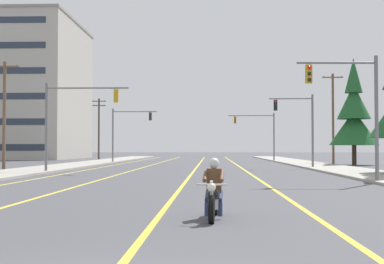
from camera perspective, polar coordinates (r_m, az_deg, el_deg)
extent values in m
cube|color=yellow|center=(51.04, 0.63, -3.63)|extent=(0.16, 100.00, 0.01)
cube|color=yellow|center=(51.37, -4.57, -3.61)|extent=(0.16, 100.00, 0.01)
cube|color=yellow|center=(51.09, 4.97, -3.62)|extent=(0.16, 100.00, 0.01)
cube|color=yellow|center=(51.92, -8.62, -3.57)|extent=(0.16, 100.00, 0.01)
cube|color=#9E998E|center=(47.07, 14.24, -3.65)|extent=(4.40, 110.00, 0.14)
cube|color=#9E998E|center=(47.84, -13.79, -3.62)|extent=(4.40, 110.00, 0.14)
cylinder|color=black|center=(12.14, 2.11, -8.27)|extent=(0.16, 0.65, 0.64)
cylinder|color=black|center=(13.68, 2.50, -7.53)|extent=(0.16, 0.65, 0.64)
cylinder|color=silver|center=(12.21, 2.13, -6.75)|extent=(0.09, 0.33, 0.68)
sphere|color=white|center=(12.05, 2.09, -5.93)|extent=(0.20, 0.20, 0.20)
cylinder|color=silver|center=(12.24, 2.15, -5.63)|extent=(0.70, 0.09, 0.04)
ellipsoid|color=black|center=(12.77, 2.28, -6.68)|extent=(0.35, 0.58, 0.28)
cube|color=silver|center=(12.91, 2.32, -7.65)|extent=(0.27, 0.45, 0.24)
cube|color=black|center=(13.21, 2.40, -6.78)|extent=(0.31, 0.54, 0.12)
cube|color=black|center=(13.61, 2.49, -6.29)|extent=(0.22, 0.37, 0.08)
cylinder|color=silver|center=(13.32, 1.81, -7.77)|extent=(0.11, 0.55, 0.08)
cube|color=brown|center=(13.14, 2.38, -5.14)|extent=(0.37, 0.26, 0.56)
sphere|color=silver|center=(13.10, 2.38, -3.36)|extent=(0.26, 0.26, 0.26)
cylinder|color=navy|center=(13.02, 2.97, -6.85)|extent=(0.17, 0.45, 0.30)
cylinder|color=navy|center=(12.87, 3.03, -8.25)|extent=(0.12, 0.16, 0.35)
cylinder|color=brown|center=(12.87, 3.21, -4.77)|extent=(0.13, 0.53, 0.27)
cylinder|color=navy|center=(13.04, 1.73, -6.84)|extent=(0.17, 0.45, 0.30)
cylinder|color=navy|center=(12.89, 1.59, -8.24)|extent=(0.12, 0.16, 0.35)
cylinder|color=brown|center=(12.89, 1.43, -4.77)|extent=(0.13, 0.53, 0.27)
cylinder|color=slate|center=(27.36, 19.13, 1.30)|extent=(0.18, 0.18, 6.20)
cylinder|color=slate|center=(27.07, 15.18, 7.15)|extent=(3.86, 0.26, 0.11)
cube|color=#B79319|center=(26.67, 12.37, 6.07)|extent=(0.31, 0.25, 0.90)
sphere|color=red|center=(26.56, 12.44, 6.76)|extent=(0.18, 0.18, 0.18)
sphere|color=black|center=(26.52, 12.44, 6.12)|extent=(0.18, 0.18, 0.18)
sphere|color=black|center=(26.48, 12.45, 5.47)|extent=(0.18, 0.18, 0.18)
cylinder|color=slate|center=(38.17, -15.31, 0.44)|extent=(0.18, 0.18, 6.20)
cylinder|color=slate|center=(37.65, -11.11, 4.64)|extent=(5.70, 0.18, 0.11)
cube|color=#B79319|center=(37.21, -8.11, 3.84)|extent=(0.30, 0.24, 0.90)
sphere|color=red|center=(37.40, -8.07, 4.28)|extent=(0.18, 0.18, 0.18)
sphere|color=black|center=(37.37, -8.07, 3.82)|extent=(0.18, 0.18, 0.18)
sphere|color=black|center=(37.34, -8.07, 3.36)|extent=(0.18, 0.18, 0.18)
cylinder|color=slate|center=(45.70, 12.77, 0.08)|extent=(0.18, 0.18, 6.20)
cylinder|color=slate|center=(45.61, 10.50, 3.53)|extent=(3.62, 0.19, 0.11)
cube|color=black|center=(45.42, 8.92, 2.85)|extent=(0.30, 0.25, 0.90)
sphere|color=red|center=(45.29, 8.93, 3.24)|extent=(0.18, 0.18, 0.18)
sphere|color=black|center=(45.26, 8.94, 2.86)|extent=(0.18, 0.18, 0.18)
sphere|color=black|center=(45.24, 8.94, 2.48)|extent=(0.18, 0.18, 0.18)
cylinder|color=slate|center=(61.53, -8.47, -0.40)|extent=(0.18, 0.18, 6.20)
cylinder|color=slate|center=(61.24, -6.12, 2.18)|extent=(5.06, 0.11, 0.11)
cube|color=black|center=(60.98, -4.48, 1.67)|extent=(0.30, 0.24, 0.90)
sphere|color=red|center=(61.15, -4.46, 1.94)|extent=(0.18, 0.18, 0.18)
sphere|color=black|center=(61.13, -4.46, 1.66)|extent=(0.18, 0.18, 0.18)
sphere|color=black|center=(61.11, -4.46, 1.38)|extent=(0.18, 0.18, 0.18)
cylinder|color=slate|center=(68.82, 8.75, -0.53)|extent=(0.18, 0.18, 6.20)
cylinder|color=slate|center=(68.72, 6.32, 1.75)|extent=(5.83, 0.24, 0.11)
cube|color=#B79319|center=(68.62, 4.62, 1.29)|extent=(0.31, 0.25, 0.90)
sphere|color=red|center=(68.48, 4.63, 1.55)|extent=(0.18, 0.18, 0.18)
sphere|color=black|center=(68.46, 4.63, 1.30)|extent=(0.18, 0.18, 0.18)
sphere|color=black|center=(68.45, 4.63, 1.05)|extent=(0.18, 0.18, 0.18)
cylinder|color=brown|center=(45.07, -19.43, 1.69)|extent=(0.26, 0.26, 8.61)
cube|color=brown|center=(45.47, -19.38, 6.61)|extent=(2.35, 0.12, 0.12)
cylinder|color=slate|center=(45.13, -18.21, 6.79)|extent=(0.08, 0.08, 0.12)
cylinder|color=brown|center=(60.05, 14.84, 1.40)|extent=(0.26, 0.26, 9.82)
cube|color=brown|center=(60.46, 14.81, 5.67)|extent=(2.28, 0.12, 0.12)
cylinder|color=slate|center=(60.27, 13.92, 5.78)|extent=(0.08, 0.08, 0.12)
cylinder|color=slate|center=(60.69, 15.69, 5.74)|extent=(0.08, 0.08, 0.12)
cylinder|color=#4C3828|center=(80.33, -9.93, 0.33)|extent=(0.26, 0.26, 9.06)
cube|color=#4C3828|center=(80.58, -9.91, 3.26)|extent=(2.10, 0.12, 0.12)
cylinder|color=slate|center=(80.78, -10.53, 3.32)|extent=(0.08, 0.08, 0.12)
cylinder|color=slate|center=(80.41, -9.30, 3.34)|extent=(0.08, 0.08, 0.12)
cube|color=#4C3828|center=(80.53, -9.92, 2.80)|extent=(1.92, 0.12, 0.12)
cylinder|color=slate|center=(80.71, -10.47, 2.86)|extent=(0.08, 0.08, 0.12)
cylinder|color=slate|center=(80.37, -9.35, 2.88)|extent=(0.08, 0.08, 0.12)
cylinder|color=#423023|center=(55.40, 16.95, -2.38)|extent=(0.44, 0.44, 1.99)
cone|color=#1E5628|center=(55.43, 16.92, 0.45)|extent=(4.86, 4.86, 3.48)
cone|color=#1E5628|center=(55.59, 16.90, 3.14)|extent=(3.30, 3.30, 3.48)
cone|color=#1E5628|center=(55.87, 16.88, 5.81)|extent=(1.75, 1.75, 3.48)
cube|color=#B2ADA3|center=(90.39, -18.78, 4.10)|extent=(21.44, 21.80, 21.45)
cube|color=gray|center=(92.13, -18.71, 10.88)|extent=(21.68, 22.04, 0.40)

